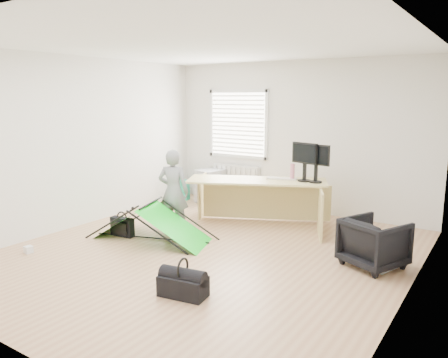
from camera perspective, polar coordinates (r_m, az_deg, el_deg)
The scene contains 18 objects.
ground at distance 5.97m, azimuth -2.14°, elevation -9.61°, with size 5.50×5.50×0.00m, color tan.
back_wall at distance 8.03m, azimuth 9.31°, elevation 5.40°, with size 5.00×0.02×2.70m, color silver.
window at distance 8.54m, azimuth 1.81°, elevation 7.19°, with size 1.20×0.06×1.20m, color silver.
radiator at distance 8.64m, azimuth 1.63°, elevation -0.13°, with size 1.00×0.12×0.60m, color silver.
desk at distance 7.13m, azimuth 4.26°, elevation -3.08°, with size 2.21×0.70×0.75m, color #CEBB73.
filing_cabinet at distance 8.69m, azimuth -1.69°, elevation -0.89°, with size 0.42×0.56×0.65m, color #9B9DA0.
monitor_left at distance 6.98m, azimuth 10.50°, elevation 1.53°, with size 0.47×0.10×0.45m, color black.
monitor_right at distance 6.91m, azimuth 11.92°, elevation 1.34°, with size 0.46×0.10×0.44m, color black.
keyboard at distance 7.14m, azimuth 7.58°, elevation 0.07°, with size 0.48×0.16×0.02m, color beige.
thermos at distance 7.09m, azimuth 8.92°, elevation 0.94°, with size 0.07×0.07×0.26m, color #C46E83.
office_chair at distance 5.71m, azimuth 19.00°, elevation -7.89°, with size 0.65×0.67×0.61m, color black.
person at distance 6.67m, azimuth -6.62°, elevation -1.67°, with size 0.47×0.31×1.30m, color gray.
kite at distance 6.52m, azimuth -9.45°, elevation -5.43°, with size 1.77×0.78×0.55m, color #14D721, non-canonical shape.
storage_crate at distance 5.82m, azimuth 18.82°, elevation -9.19°, with size 0.53×0.37×0.29m, color silver.
tote_bag at distance 8.97m, azimuth -5.65°, elevation -1.39°, with size 0.34×0.15×0.40m, color #21A476.
laptop_bag at distance 6.78m, azimuth -13.13°, elevation -6.10°, with size 0.38×0.11×0.29m, color black.
white_box at distance 6.50m, azimuth -24.18°, elevation -8.41°, with size 0.10×0.10×0.10m, color silver.
duffel_bag at distance 4.74m, azimuth -5.37°, elevation -13.77°, with size 0.50×0.26×0.22m, color black.
Camera 1 is at (3.26, -4.55, 2.06)m, focal length 35.00 mm.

